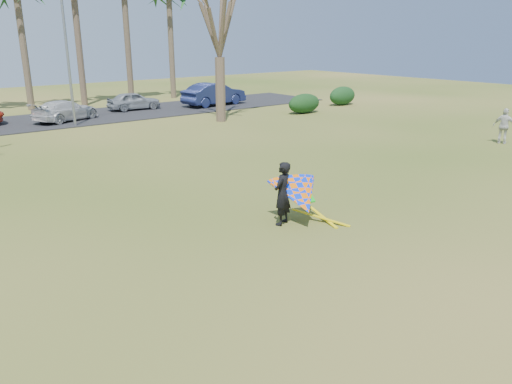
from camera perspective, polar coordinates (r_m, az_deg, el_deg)
ground at (r=12.89m, az=5.63°, el=-6.75°), size 100.00×100.00×0.00m
parking_strip at (r=34.74m, az=-24.75°, el=7.19°), size 46.00×7.00×0.06m
bare_tree_right at (r=32.10m, az=-4.28°, el=19.72°), size 6.27×6.27×9.21m
streetlight at (r=32.09m, az=-20.52°, el=14.96°), size 2.28×0.18×8.00m
hedge_near at (r=35.90m, az=5.53°, el=10.04°), size 2.75×1.24×1.37m
hedge_far at (r=40.63m, az=9.84°, el=10.78°), size 2.62×1.23×1.45m
car_3 at (r=34.40m, az=-20.93°, el=8.70°), size 4.82×3.44×1.30m
car_4 at (r=38.16m, az=-13.79°, el=10.09°), size 3.89×1.79×1.29m
car_5 at (r=39.63m, az=-4.82°, el=11.09°), size 5.40×2.40×1.72m
pedestrian_b at (r=28.36m, az=26.51°, el=6.76°), size 0.75×1.13×1.79m
kite_flyer at (r=14.45m, az=4.75°, el=-0.37°), size 2.13×2.39×2.03m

